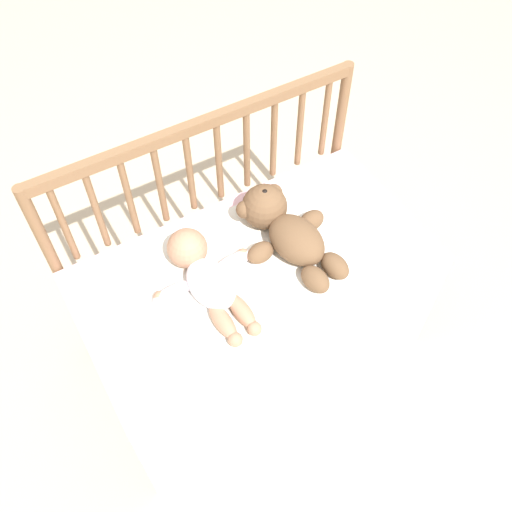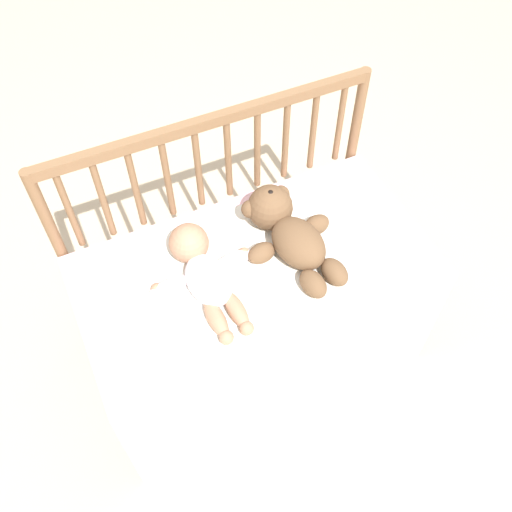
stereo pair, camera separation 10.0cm
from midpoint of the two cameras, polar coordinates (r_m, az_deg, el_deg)
The scene contains 6 objects.
ground_plane at distance 2.26m, azimuth -1.34°, elevation -9.35°, with size 12.00×12.00×0.00m, color #C6B293.
crib_mattress at distance 2.02m, azimuth -1.48°, elevation -5.72°, with size 1.11×0.59×0.56m.
crib_rail at distance 1.91m, azimuth -6.50°, elevation 7.07°, with size 1.11×0.04×0.91m.
blanket at distance 1.77m, azimuth -1.75°, elevation -1.49°, with size 0.83×0.53×0.01m.
teddy_bear at distance 1.80m, azimuth 1.30°, elevation 2.73°, with size 0.31×0.43×0.15m.
baby at distance 1.72m, azimuth -6.76°, elevation -2.03°, with size 0.35×0.42×0.13m.
Camera 1 is at (-0.53, -0.90, 2.01)m, focal length 40.00 mm.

